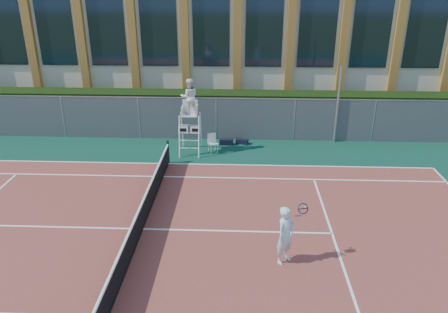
{
  "coord_description": "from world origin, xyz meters",
  "views": [
    {
      "loc": [
        3.31,
        -12.56,
        8.12
      ],
      "look_at": [
        2.65,
        3.0,
        1.49
      ],
      "focal_mm": 35.0,
      "sensor_mm": 36.0,
      "label": 1
    }
  ],
  "objects_px": {
    "tennis_player": "(286,235)",
    "plastic_chair": "(212,141)",
    "steel_pole": "(337,105)",
    "umpire_chair": "(189,99)"
  },
  "relations": [
    {
      "from": "umpire_chair",
      "to": "plastic_chair",
      "type": "bearing_deg",
      "value": 3.31
    },
    {
      "from": "plastic_chair",
      "to": "tennis_player",
      "type": "xyz_separation_m",
      "value": [
        2.75,
        -8.69,
        0.41
      ]
    },
    {
      "from": "steel_pole",
      "to": "tennis_player",
      "type": "relative_size",
      "value": 2.12
    },
    {
      "from": "umpire_chair",
      "to": "plastic_chair",
      "type": "xyz_separation_m",
      "value": [
        1.04,
        0.06,
        -2.11
      ]
    },
    {
      "from": "steel_pole",
      "to": "umpire_chair",
      "type": "relative_size",
      "value": 1.07
    },
    {
      "from": "steel_pole",
      "to": "plastic_chair",
      "type": "bearing_deg",
      "value": -165.56
    },
    {
      "from": "steel_pole",
      "to": "plastic_chair",
      "type": "relative_size",
      "value": 4.29
    },
    {
      "from": "tennis_player",
      "to": "plastic_chair",
      "type": "bearing_deg",
      "value": 107.58
    },
    {
      "from": "umpire_chair",
      "to": "tennis_player",
      "type": "distance_m",
      "value": 9.58
    },
    {
      "from": "plastic_chair",
      "to": "steel_pole",
      "type": "bearing_deg",
      "value": 14.44
    }
  ]
}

